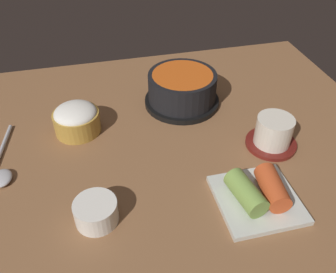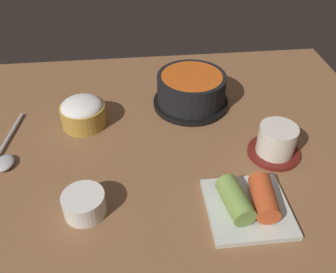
{
  "view_description": "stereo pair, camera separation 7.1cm",
  "coord_description": "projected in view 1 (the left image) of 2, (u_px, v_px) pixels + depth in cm",
  "views": [
    {
      "loc": [
        -10.84,
        -54.97,
        50.07
      ],
      "look_at": [
        2.0,
        -2.0,
        5.0
      ],
      "focal_mm": 38.38,
      "sensor_mm": 36.0,
      "label": 1
    },
    {
      "loc": [
        -3.88,
        -56.18,
        50.07
      ],
      "look_at": [
        2.0,
        -2.0,
        5.0
      ],
      "focal_mm": 38.38,
      "sensor_mm": 36.0,
      "label": 2
    }
  ],
  "objects": [
    {
      "name": "side_bowl_near",
      "position": [
        96.0,
        211.0,
        0.58
      ],
      "size": [
        7.09,
        7.09,
        3.96
      ],
      "color": "white",
      "rests_on": "dining_table"
    },
    {
      "name": "spoon",
      "position": [
        2.0,
        169.0,
        0.67
      ],
      "size": [
        4.47,
        18.51,
        1.35
      ],
      "color": "#B7B7BC",
      "rests_on": "dining_table"
    },
    {
      "name": "kimchi_plate",
      "position": [
        258.0,
        194.0,
        0.61
      ],
      "size": [
        13.66,
        13.66,
        4.82
      ],
      "color": "silver",
      "rests_on": "dining_table"
    },
    {
      "name": "tea_cup_with_saucer",
      "position": [
        273.0,
        133.0,
        0.71
      ],
      "size": [
        10.25,
        10.25,
        6.59
      ],
      "color": "maroon",
      "rests_on": "dining_table"
    },
    {
      "name": "dining_table",
      "position": [
        156.0,
        147.0,
        0.74
      ],
      "size": [
        100.0,
        76.0,
        2.0
      ],
      "primitive_type": "cube",
      "color": "brown",
      "rests_on": "ground"
    },
    {
      "name": "rice_bowl",
      "position": [
        76.0,
        119.0,
        0.75
      ],
      "size": [
        9.64,
        9.64,
        6.29
      ],
      "color": "#B78C38",
      "rests_on": "dining_table"
    },
    {
      "name": "stone_pot",
      "position": [
        182.0,
        89.0,
        0.83
      ],
      "size": [
        17.41,
        17.41,
        7.7
      ],
      "color": "black",
      "rests_on": "dining_table"
    }
  ]
}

